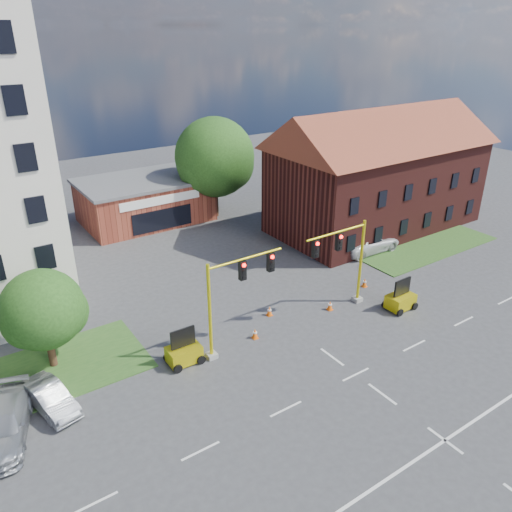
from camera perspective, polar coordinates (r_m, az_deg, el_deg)
name	(u,v)px	position (r m, az deg, el deg)	size (l,w,h in m)	color
ground	(356,374)	(29.70, 11.34, -13.13)	(120.00, 120.00, 0.00)	#3A3A3D
grass_verge_ne	(431,248)	(46.92, 19.33, 0.83)	(14.00, 4.00, 0.08)	#28511E
lane_markings	(397,405)	(28.22, 15.77, -16.02)	(60.00, 36.00, 0.01)	silver
brick_shop	(145,200)	(51.49, -12.58, 6.30)	(12.40, 8.40, 4.30)	maroon
townhouse_row	(379,166)	(49.18, 13.85, 9.90)	(21.00, 11.00, 11.50)	#431714
tree_large	(218,159)	(50.79, -4.38, 10.98)	(8.29, 7.89, 10.11)	#381F14
tree_nw_front	(47,310)	(30.25, -22.76, -5.73)	(4.80, 4.57, 6.09)	#381F14
signal_mast_west	(234,293)	(29.10, -2.54, -4.20)	(5.30, 0.60, 6.20)	#979892
signal_mast_east	(344,257)	(33.95, 10.05, -0.13)	(5.30, 0.60, 6.20)	#979892
trailer_west	(184,352)	(29.95, -8.24, -10.86)	(1.96, 1.32, 2.21)	yellow
trailer_east	(400,300)	(36.24, 16.19, -4.84)	(1.97, 1.34, 2.21)	yellow
cone_a	(255,334)	(31.89, -0.12, -8.86)	(0.40, 0.40, 0.70)	#FF610D
cone_b	(269,311)	(34.22, 1.54, -6.30)	(0.40, 0.40, 0.70)	#FF610D
cone_c	(330,305)	(35.22, 8.46, -5.62)	(0.40, 0.40, 0.70)	#FF610D
cone_d	(365,283)	(38.68, 12.30, -2.99)	(0.40, 0.40, 0.70)	#FF610D
pickup_white	(368,242)	(44.66, 12.69, 1.56)	(2.74, 5.95, 1.65)	silver
sedan_silver_front	(50,398)	(28.65, -22.52, -14.73)	(1.44, 4.12, 1.36)	#9DA1A4
sedan_silver_rear	(3,425)	(27.79, -26.95, -16.79)	(2.22, 5.47, 1.59)	#9DA1A4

